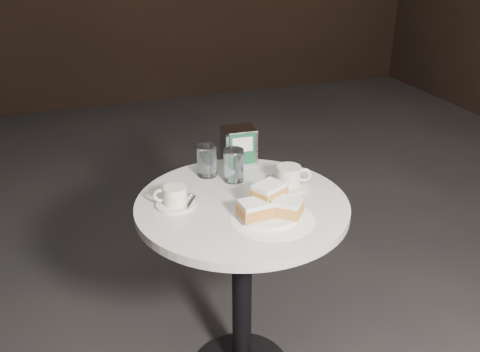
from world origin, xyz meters
The scene contains 8 objects.
cafe_table centered at (0.00, 0.00, 0.55)m, with size 0.70×0.70×0.74m.
sugar_spill centered at (0.05, -0.13, 0.75)m, with size 0.26×0.26×0.00m, color white.
beignet_plate centered at (0.05, -0.11, 0.78)m, with size 0.23×0.23×0.09m.
coffee_cup_left centered at (-0.21, 0.05, 0.77)m, with size 0.16×0.16×0.07m.
coffee_cup_right centered at (0.19, 0.05, 0.78)m, with size 0.18×0.18×0.07m.
water_glass_left centered at (-0.05, 0.23, 0.80)m, with size 0.08×0.08×0.11m.
water_glass_right centered at (0.03, 0.16, 0.80)m, with size 0.09×0.09×0.12m.
napkin_dispenser centered at (0.09, 0.30, 0.82)m, with size 0.13×0.11×0.14m.
Camera 1 is at (-0.52, -1.44, 1.58)m, focal length 40.00 mm.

